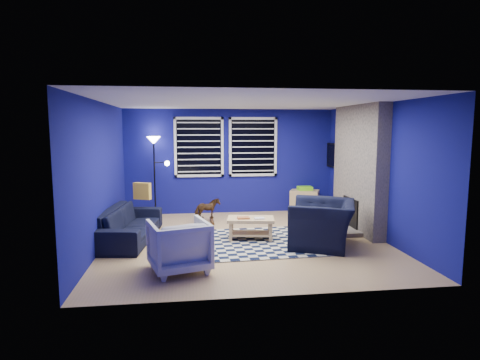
{
  "coord_description": "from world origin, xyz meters",
  "views": [
    {
      "loc": [
        -1.02,
        -7.09,
        2.04
      ],
      "look_at": [
        -0.05,
        0.3,
        1.08
      ],
      "focal_mm": 30.0,
      "sensor_mm": 36.0,
      "label": 1
    }
  ],
  "objects_px": {
    "rocking_horse": "(207,209)",
    "coffee_table": "(251,224)",
    "sofa": "(129,224)",
    "floor_lamp": "(155,151)",
    "armchair_big": "(322,224)",
    "armchair_bent": "(179,246)",
    "tv": "(335,156)",
    "cabinet": "(305,201)"
  },
  "relations": [
    {
      "from": "armchair_big",
      "to": "armchair_bent",
      "type": "xyz_separation_m",
      "value": [
        -2.46,
        -0.93,
        -0.02
      ]
    },
    {
      "from": "rocking_horse",
      "to": "floor_lamp",
      "type": "bearing_deg",
      "value": 35.99
    },
    {
      "from": "sofa",
      "to": "coffee_table",
      "type": "bearing_deg",
      "value": -88.8
    },
    {
      "from": "armchair_big",
      "to": "coffee_table",
      "type": "relative_size",
      "value": 1.32
    },
    {
      "from": "tv",
      "to": "floor_lamp",
      "type": "relative_size",
      "value": 0.54
    },
    {
      "from": "floor_lamp",
      "to": "armchair_bent",
      "type": "bearing_deg",
      "value": -80.82
    },
    {
      "from": "coffee_table",
      "to": "tv",
      "type": "bearing_deg",
      "value": 40.01
    },
    {
      "from": "tv",
      "to": "floor_lamp",
      "type": "xyz_separation_m",
      "value": [
        -4.21,
        0.25,
        0.12
      ]
    },
    {
      "from": "armchair_big",
      "to": "floor_lamp",
      "type": "relative_size",
      "value": 0.65
    },
    {
      "from": "coffee_table",
      "to": "armchair_bent",
      "type": "bearing_deg",
      "value": -130.72
    },
    {
      "from": "floor_lamp",
      "to": "armchair_big",
      "type": "bearing_deg",
      "value": -42.08
    },
    {
      "from": "tv",
      "to": "armchair_bent",
      "type": "height_order",
      "value": "tv"
    },
    {
      "from": "floor_lamp",
      "to": "coffee_table",
      "type": "bearing_deg",
      "value": -49.69
    },
    {
      "from": "rocking_horse",
      "to": "cabinet",
      "type": "bearing_deg",
      "value": -93.45
    },
    {
      "from": "sofa",
      "to": "armchair_big",
      "type": "xyz_separation_m",
      "value": [
        3.39,
        -0.78,
        0.09
      ]
    },
    {
      "from": "armchair_bent",
      "to": "cabinet",
      "type": "xyz_separation_m",
      "value": [
        2.96,
        3.69,
        -0.09
      ]
    },
    {
      "from": "rocking_horse",
      "to": "floor_lamp",
      "type": "height_order",
      "value": "floor_lamp"
    },
    {
      "from": "sofa",
      "to": "rocking_horse",
      "type": "distance_m",
      "value": 1.92
    },
    {
      "from": "armchair_big",
      "to": "cabinet",
      "type": "xyz_separation_m",
      "value": [
        0.5,
        2.76,
        -0.11
      ]
    },
    {
      "from": "sofa",
      "to": "armchair_bent",
      "type": "bearing_deg",
      "value": -144.2
    },
    {
      "from": "tv",
      "to": "rocking_horse",
      "type": "height_order",
      "value": "tv"
    },
    {
      "from": "rocking_horse",
      "to": "cabinet",
      "type": "xyz_separation_m",
      "value": [
        2.41,
        0.75,
        -0.01
      ]
    },
    {
      "from": "armchair_big",
      "to": "tv",
      "type": "bearing_deg",
      "value": 177.66
    },
    {
      "from": "armchair_big",
      "to": "coffee_table",
      "type": "bearing_deg",
      "value": -92.6
    },
    {
      "from": "tv",
      "to": "coffee_table",
      "type": "height_order",
      "value": "tv"
    },
    {
      "from": "sofa",
      "to": "rocking_horse",
      "type": "relative_size",
      "value": 3.83
    },
    {
      "from": "tv",
      "to": "rocking_horse",
      "type": "bearing_deg",
      "value": -170.66
    },
    {
      "from": "tv",
      "to": "armchair_big",
      "type": "relative_size",
      "value": 0.82
    },
    {
      "from": "rocking_horse",
      "to": "coffee_table",
      "type": "relative_size",
      "value": 0.59
    },
    {
      "from": "rocking_horse",
      "to": "coffee_table",
      "type": "xyz_separation_m",
      "value": [
        0.73,
        -1.46,
        -0.0
      ]
    },
    {
      "from": "sofa",
      "to": "coffee_table",
      "type": "height_order",
      "value": "sofa"
    },
    {
      "from": "sofa",
      "to": "armchair_big",
      "type": "relative_size",
      "value": 1.71
    },
    {
      "from": "tv",
      "to": "armchair_bent",
      "type": "distance_m",
      "value": 5.09
    },
    {
      "from": "coffee_table",
      "to": "cabinet",
      "type": "xyz_separation_m",
      "value": [
        1.68,
        2.21,
        -0.01
      ]
    },
    {
      "from": "armchair_big",
      "to": "floor_lamp",
      "type": "height_order",
      "value": "floor_lamp"
    },
    {
      "from": "armchair_big",
      "to": "armchair_bent",
      "type": "relative_size",
      "value": 1.48
    },
    {
      "from": "tv",
      "to": "sofa",
      "type": "distance_m",
      "value": 4.98
    },
    {
      "from": "armchair_big",
      "to": "floor_lamp",
      "type": "distance_m",
      "value": 4.27
    },
    {
      "from": "armchair_big",
      "to": "armchair_bent",
      "type": "distance_m",
      "value": 2.63
    },
    {
      "from": "sofa",
      "to": "floor_lamp",
      "type": "xyz_separation_m",
      "value": [
        0.34,
        1.97,
        1.22
      ]
    },
    {
      "from": "sofa",
      "to": "cabinet",
      "type": "bearing_deg",
      "value": -55.85
    },
    {
      "from": "armchair_big",
      "to": "floor_lamp",
      "type": "bearing_deg",
      "value": -109.71
    }
  ]
}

